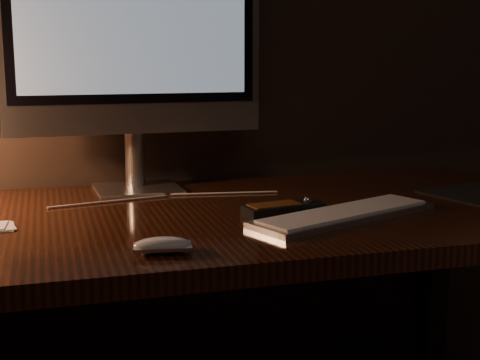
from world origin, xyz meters
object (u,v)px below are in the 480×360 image
object	(u,v)px
mouse	(163,247)
media_remote	(283,208)
monitor	(134,31)
keyboard	(345,214)
desk	(211,260)

from	to	relation	value
mouse	media_remote	world-z (taller)	media_remote
monitor	mouse	size ratio (longest dim) A/B	6.66
keyboard	media_remote	distance (m)	0.13
keyboard	desk	bearing A→B (deg)	117.50
media_remote	keyboard	bearing A→B (deg)	-41.06
desk	media_remote	size ratio (longest dim) A/B	9.02
keyboard	mouse	world-z (taller)	mouse
desk	media_remote	xyz separation A→B (m)	(0.12, -0.13, 0.14)
media_remote	desk	bearing A→B (deg)	123.72
media_remote	monitor	bearing A→B (deg)	118.95
desk	media_remote	bearing A→B (deg)	-47.13
mouse	desk	bearing A→B (deg)	71.71
desk	mouse	size ratio (longest dim) A/B	16.45
monitor	keyboard	world-z (taller)	monitor
keyboard	monitor	bearing A→B (deg)	111.07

